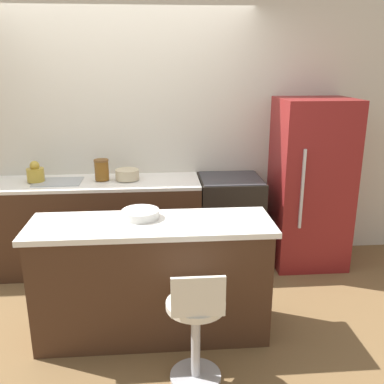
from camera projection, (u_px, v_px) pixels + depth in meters
ground_plane at (129, 280)px, 4.07m from camera, size 14.00×14.00×0.00m
wall_back at (127, 134)px, 4.29m from camera, size 8.00×0.06×2.60m
back_counter at (98, 225)px, 4.21m from camera, size 1.99×0.58×0.91m
kitchen_island at (153, 279)px, 3.17m from camera, size 1.75×0.55×0.90m
oven_range at (230, 221)px, 4.31m from camera, size 0.61×0.59×0.91m
refrigerator at (310, 184)px, 4.24m from camera, size 0.71×0.66×1.67m
stool_chair at (196, 326)px, 2.67m from camera, size 0.37×0.37×0.82m
kettle at (35, 173)px, 4.04m from camera, size 0.16×0.16×0.20m
mixing_bowl at (127, 174)px, 4.11m from camera, size 0.23×0.23×0.10m
canister_jar at (102, 170)px, 4.08m from camera, size 0.14×0.14×0.20m
fruit_bowl at (140, 214)px, 3.12m from camera, size 0.27×0.27×0.06m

